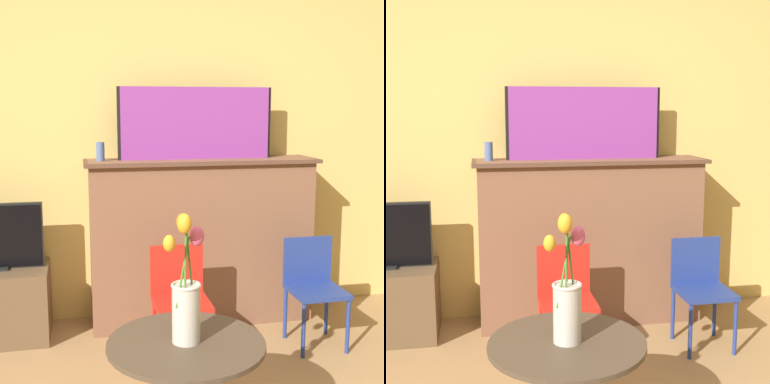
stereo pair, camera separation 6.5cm
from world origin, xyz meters
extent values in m
cube|color=#E0BC66|center=(0.00, 2.13, 1.35)|extent=(8.00, 0.06, 2.70)
cube|color=brown|center=(0.33, 1.91, 0.56)|extent=(1.49, 0.37, 1.12)
cube|color=brown|center=(0.33, 1.90, 1.11)|extent=(1.55, 0.41, 0.02)
cube|color=black|center=(0.29, 1.93, 1.36)|extent=(1.04, 0.02, 0.47)
cube|color=purple|center=(0.29, 1.91, 1.36)|extent=(1.00, 0.02, 0.47)
cylinder|color=#4C6699|center=(-0.34, 1.91, 1.18)|extent=(0.05, 0.05, 0.12)
cylinder|color=red|center=(-0.07, 1.18, 0.17)|extent=(0.02, 0.02, 0.34)
cylinder|color=red|center=(0.22, 1.18, 0.17)|extent=(0.02, 0.02, 0.34)
cylinder|color=red|center=(-0.07, 1.46, 0.17)|extent=(0.02, 0.02, 0.34)
cylinder|color=red|center=(0.22, 1.46, 0.17)|extent=(0.02, 0.02, 0.34)
cube|color=red|center=(0.08, 1.32, 0.35)|extent=(0.32, 0.32, 0.03)
cube|color=red|center=(0.08, 1.47, 0.51)|extent=(0.32, 0.02, 0.29)
cylinder|color=navy|center=(0.78, 1.20, 0.17)|extent=(0.02, 0.02, 0.34)
cylinder|color=navy|center=(1.06, 1.20, 0.17)|extent=(0.02, 0.02, 0.34)
cylinder|color=navy|center=(0.78, 1.49, 0.17)|extent=(0.02, 0.02, 0.34)
cylinder|color=navy|center=(1.06, 1.49, 0.17)|extent=(0.02, 0.02, 0.34)
cube|color=navy|center=(0.92, 1.35, 0.35)|extent=(0.32, 0.32, 0.03)
cube|color=navy|center=(0.92, 1.49, 0.51)|extent=(0.32, 0.02, 0.29)
cylinder|color=#4C3D2D|center=(-0.08, 0.43, 0.52)|extent=(0.64, 0.64, 0.02)
cylinder|color=beige|center=(-0.08, 0.43, 0.65)|extent=(0.11, 0.11, 0.23)
torus|color=beige|center=(-0.08, 0.43, 0.76)|extent=(0.12, 0.12, 0.01)
cylinder|color=#477A2D|center=(-0.08, 0.41, 0.85)|extent=(0.02, 0.03, 0.34)
ellipsoid|color=orange|center=(-0.09, 0.38, 1.02)|extent=(0.06, 0.06, 0.08)
cylinder|color=#477A2D|center=(-0.06, 0.43, 0.82)|extent=(0.04, 0.02, 0.28)
ellipsoid|color=#E0517A|center=(-0.03, 0.44, 0.96)|extent=(0.06, 0.06, 0.08)
cylinder|color=#477A2D|center=(-0.08, 0.45, 0.85)|extent=(0.02, 0.11, 0.31)
ellipsoid|color=orange|center=(-0.07, 0.55, 0.99)|extent=(0.05, 0.05, 0.07)
cylinder|color=#477A2D|center=(-0.09, 0.41, 0.82)|extent=(0.07, 0.06, 0.27)
ellipsoid|color=orange|center=(-0.15, 0.37, 0.95)|extent=(0.05, 0.05, 0.06)
camera|label=1|loc=(-0.48, -1.55, 1.45)|focal=50.00mm
camera|label=2|loc=(-0.41, -1.57, 1.45)|focal=50.00mm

